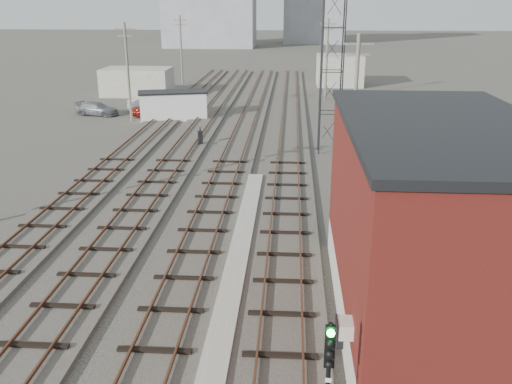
# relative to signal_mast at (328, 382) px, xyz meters

# --- Properties ---
(ground) EXTENTS (320.00, 320.00, 0.00)m
(ground) POSITION_rel_signal_mast_xyz_m (-3.70, 54.20, -2.18)
(ground) COLOR #282621
(ground) RESTS_ON ground
(track_right) EXTENTS (3.20, 90.00, 0.39)m
(track_right) POSITION_rel_signal_mast_xyz_m (-1.20, 33.20, -2.08)
(track_right) COLOR #332D28
(track_right) RESTS_ON ground
(track_mid_right) EXTENTS (3.20, 90.00, 0.39)m
(track_mid_right) POSITION_rel_signal_mast_xyz_m (-5.20, 33.20, -2.08)
(track_mid_right) COLOR #332D28
(track_mid_right) RESTS_ON ground
(track_mid_left) EXTENTS (3.20, 90.00, 0.39)m
(track_mid_left) POSITION_rel_signal_mast_xyz_m (-9.20, 33.20, -2.08)
(track_mid_left) COLOR #332D28
(track_mid_left) RESTS_ON ground
(track_left) EXTENTS (3.20, 90.00, 0.39)m
(track_left) POSITION_rel_signal_mast_xyz_m (-13.20, 33.20, -2.08)
(track_left) COLOR #332D28
(track_left) RESTS_ON ground
(platform_curb) EXTENTS (0.90, 28.00, 0.26)m
(platform_curb) POSITION_rel_signal_mast_xyz_m (-3.20, 8.20, -2.05)
(platform_curb) COLOR gray
(platform_curb) RESTS_ON ground
(brick_building) EXTENTS (6.54, 12.20, 7.22)m
(brick_building) POSITION_rel_signal_mast_xyz_m (3.80, 6.20, 1.45)
(brick_building) COLOR gray
(brick_building) RESTS_ON ground
(lattice_tower) EXTENTS (1.60, 1.60, 15.00)m
(lattice_tower) POSITION_rel_signal_mast_xyz_m (1.80, 29.20, 5.32)
(lattice_tower) COLOR black
(lattice_tower) RESTS_ON ground
(utility_pole_left_b) EXTENTS (1.80, 0.24, 9.00)m
(utility_pole_left_b) POSITION_rel_signal_mast_xyz_m (-16.20, 39.20, 2.62)
(utility_pole_left_b) COLOR #595147
(utility_pole_left_b) RESTS_ON ground
(utility_pole_left_c) EXTENTS (1.80, 0.24, 9.00)m
(utility_pole_left_c) POSITION_rel_signal_mast_xyz_m (-16.20, 64.20, 2.62)
(utility_pole_left_c) COLOR #595147
(utility_pole_left_c) RESTS_ON ground
(utility_pole_right_a) EXTENTS (1.80, 0.24, 9.00)m
(utility_pole_right_a) POSITION_rel_signal_mast_xyz_m (2.80, 22.20, 2.62)
(utility_pole_right_a) COLOR #595147
(utility_pole_right_a) RESTS_ON ground
(utility_pole_right_b) EXTENTS (1.80, 0.24, 9.00)m
(utility_pole_right_b) POSITION_rel_signal_mast_xyz_m (2.80, 52.20, 2.62)
(utility_pole_right_b) COLOR #595147
(utility_pole_right_b) RESTS_ON ground
(shed_left) EXTENTS (8.00, 5.00, 3.20)m
(shed_left) POSITION_rel_signal_mast_xyz_m (-19.70, 54.20, -0.58)
(shed_left) COLOR gray
(shed_left) RESTS_ON ground
(shed_right) EXTENTS (6.00, 6.00, 4.00)m
(shed_right) POSITION_rel_signal_mast_xyz_m (5.30, 64.20, -0.18)
(shed_right) COLOR gray
(shed_right) RESTS_ON ground
(signal_mast) EXTENTS (0.40, 0.40, 3.78)m
(signal_mast) POSITION_rel_signal_mast_xyz_m (0.00, 0.00, 0.00)
(signal_mast) COLOR gray
(signal_mast) RESTS_ON ground
(switch_stand) EXTENTS (0.43, 0.43, 1.45)m
(switch_stand) POSITION_rel_signal_mast_xyz_m (-8.10, 30.18, -1.50)
(switch_stand) COLOR black
(switch_stand) RESTS_ON ground
(site_trailer) EXTENTS (6.93, 4.42, 2.70)m
(site_trailer) POSITION_rel_signal_mast_xyz_m (-12.37, 40.22, -0.82)
(site_trailer) COLOR silver
(site_trailer) RESTS_ON ground
(car_red) EXTENTS (3.90, 2.13, 1.26)m
(car_red) POSITION_rel_signal_mast_xyz_m (-14.83, 40.91, -1.55)
(car_red) COLOR maroon
(car_red) RESTS_ON ground
(car_silver) EXTENTS (4.97, 3.14, 1.55)m
(car_silver) POSITION_rel_signal_mast_xyz_m (-15.62, 44.26, -1.41)
(car_silver) COLOR #989BA0
(car_silver) RESTS_ON ground
(car_grey) EXTENTS (4.71, 2.75, 1.28)m
(car_grey) POSITION_rel_signal_mast_xyz_m (-20.40, 41.72, -1.54)
(car_grey) COLOR slate
(car_grey) RESTS_ON ground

